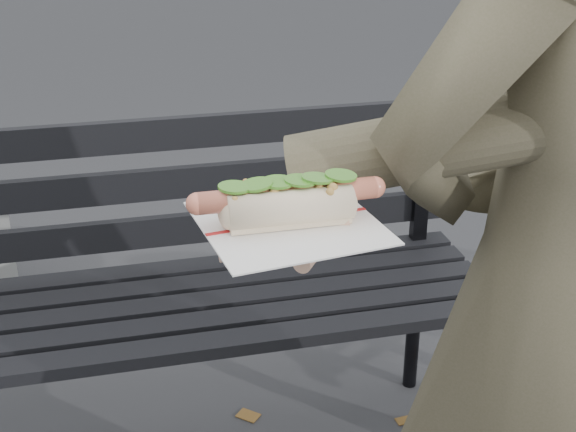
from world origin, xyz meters
The scene contains 3 objects.
park_bench centered at (-0.05, 0.87, 0.52)m, with size 1.50×0.44×0.88m.
person centered at (0.44, 0.01, 0.87)m, with size 0.64×0.42×1.74m, color #47452F.
held_hotdog centered at (0.22, -0.02, 1.13)m, with size 0.64×0.30×0.20m.
Camera 1 is at (-0.17, -0.87, 1.47)m, focal length 50.00 mm.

